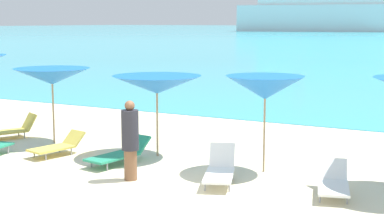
{
  "coord_description": "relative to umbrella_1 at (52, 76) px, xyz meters",
  "views": [
    {
      "loc": [
        6.17,
        -8.99,
        3.35
      ],
      "look_at": [
        -0.72,
        3.64,
        1.2
      ],
      "focal_mm": 54.34,
      "sensor_mm": 36.0,
      "label": 1
    }
  ],
  "objects": [
    {
      "name": "ground_plane",
      "position": [
        4.79,
        6.91,
        -2.01
      ],
      "size": [
        50.0,
        100.0,
        0.3
      ],
      "primitive_type": "cube",
      "color": "beige"
    },
    {
      "name": "umbrella_1",
      "position": [
        0.0,
        0.0,
        0.0
      ],
      "size": [
        2.29,
        2.29,
        2.08
      ],
      "color": "#9E7F59",
      "rests_on": "ground_plane"
    },
    {
      "name": "umbrella_2",
      "position": [
        3.37,
        0.03,
        -0.06
      ],
      "size": [
        2.23,
        2.23,
        2.03
      ],
      "color": "#9E7F59",
      "rests_on": "ground_plane"
    },
    {
      "name": "umbrella_3",
      "position": [
        6.3,
        -0.16,
        0.05
      ],
      "size": [
        1.86,
        1.86,
        2.17
      ],
      "color": "#9E7F59",
      "rests_on": "ground_plane"
    },
    {
      "name": "lounge_chair_0",
      "position": [
        5.82,
        -1.44,
        -1.57
      ],
      "size": [
        1.08,
        1.67,
        0.72
      ],
      "rotation": [
        0.0,
        0.0,
        0.37
      ],
      "color": "white",
      "rests_on": "ground_plane"
    },
    {
      "name": "lounge_chair_1",
      "position": [
        1.12,
        -1.12,
        -1.61
      ],
      "size": [
        0.87,
        1.52,
        0.55
      ],
      "rotation": [
        0.0,
        0.0,
        -0.22
      ],
      "color": "#D8BF4C",
      "rests_on": "ground_plane"
    },
    {
      "name": "lounge_chair_2",
      "position": [
        8.14,
        -1.16,
        -1.61
      ],
      "size": [
        0.94,
        1.54,
        0.59
      ],
      "rotation": [
        0.0,
        0.0,
        0.28
      ],
      "color": "white",
      "rests_on": "ground_plane"
    },
    {
      "name": "lounge_chair_3",
      "position": [
        -1.49,
        -0.03,
        -1.59
      ],
      "size": [
        1.13,
        1.48,
        0.67
      ],
      "rotation": [
        0.0,
        0.0,
        -0.45
      ],
      "color": "#D8BF4C",
      "rests_on": "ground_plane"
    },
    {
      "name": "lounge_chair_6",
      "position": [
        3.01,
        -1.1,
        -1.6
      ],
      "size": [
        0.87,
        1.78,
        0.58
      ],
      "rotation": [
        0.0,
        0.0,
        -0.16
      ],
      "color": "#268C66",
      "rests_on": "ground_plane"
    },
    {
      "name": "beachgoer_1",
      "position": [
        4.05,
        -2.15,
        -0.96
      ],
      "size": [
        0.37,
        0.37,
        1.71
      ],
      "rotation": [
        0.0,
        0.0,
        4.03
      ],
      "color": "brown",
      "rests_on": "ground_plane"
    },
    {
      "name": "cruise_ship",
      "position": [
        -43.88,
        177.36,
        6.19
      ],
      "size": [
        56.17,
        17.45,
        21.14
      ],
      "rotation": [
        0.0,
        0.0,
        0.16
      ],
      "color": "white",
      "rests_on": "ocean_water"
    }
  ]
}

